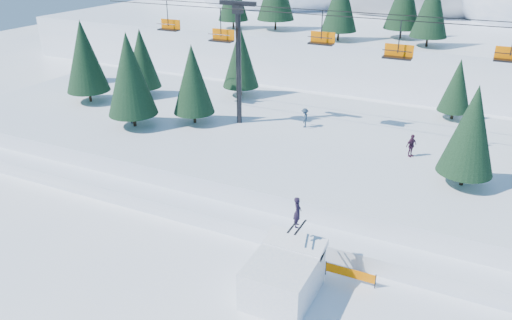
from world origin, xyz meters
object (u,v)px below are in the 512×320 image
at_px(jump_kicker, 283,276).
at_px(chairlift, 366,57).
at_px(banner_far, 470,283).
at_px(banner_near, 350,273).

bearing_deg(jump_kicker, chairlift, 92.43).
xyz_separation_m(jump_kicker, chairlift, (-0.71, 16.82, 8.09)).
xyz_separation_m(chairlift, banner_far, (9.63, -12.22, -8.78)).
bearing_deg(chairlift, banner_near, -75.71).
bearing_deg(jump_kicker, banner_near, 42.58).
height_order(chairlift, banner_far, chairlift).
distance_m(chairlift, banner_near, 17.05).
relative_size(banner_near, banner_far, 1.06).
relative_size(jump_kicker, chairlift, 0.11).
bearing_deg(banner_near, chairlift, 104.29).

